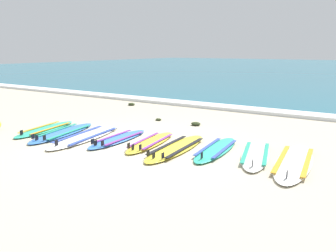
{
  "coord_description": "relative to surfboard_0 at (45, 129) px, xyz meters",
  "views": [
    {
      "loc": [
        4.42,
        -5.44,
        2.03
      ],
      "look_at": [
        0.1,
        1.23,
        0.25
      ],
      "focal_mm": 36.59,
      "sensor_mm": 36.0,
      "label": 1
    }
  ],
  "objects": [
    {
      "name": "surfboard_0",
      "position": [
        0.0,
        0.0,
        0.0
      ],
      "size": [
        0.91,
        2.13,
        0.18
      ],
      "color": "#2DB793",
      "rests_on": "ground"
    },
    {
      "name": "surfboard_7",
      "position": [
        5.26,
        0.81,
        -0.0
      ],
      "size": [
        1.05,
        2.16,
        0.18
      ],
      "color": "silver",
      "rests_on": "ground"
    },
    {
      "name": "surfboard_8",
      "position": [
        5.99,
        0.76,
        -0.0
      ],
      "size": [
        0.92,
        2.56,
        0.18
      ],
      "color": "white",
      "rests_on": "ground"
    },
    {
      "name": "surfboard_1",
      "position": [
        0.69,
        -0.02,
        0.0
      ],
      "size": [
        1.05,
        2.39,
        0.18
      ],
      "color": "#3875CC",
      "rests_on": "ground"
    },
    {
      "name": "surfboard_5",
      "position": [
        3.72,
        0.37,
        0.0
      ],
      "size": [
        0.75,
        2.36,
        0.18
      ],
      "color": "yellow",
      "rests_on": "ground"
    },
    {
      "name": "seaweed_clump_mid_sand",
      "position": [
        1.73,
        2.61,
        -0.0
      ],
      "size": [
        0.18,
        0.15,
        0.06
      ],
      "primitive_type": "ellipsoid",
      "color": "#2D381E",
      "rests_on": "ground"
    },
    {
      "name": "seaweed_clump_near_shoreline",
      "position": [
        2.96,
        2.62,
        0.01
      ],
      "size": [
        0.27,
        0.22,
        0.09
      ],
      "primitive_type": "ellipsoid",
      "color": "#2D381E",
      "rests_on": "ground"
    },
    {
      "name": "surfboard_4",
      "position": [
        3.02,
        0.44,
        0.0
      ],
      "size": [
        0.76,
        2.02,
        0.18
      ],
      "color": "yellow",
      "rests_on": "ground"
    },
    {
      "name": "seaweed_clump_by_the_boards",
      "position": [
        -0.68,
        4.34,
        0.01
      ],
      "size": [
        0.27,
        0.22,
        0.09
      ],
      "primitive_type": "ellipsoid",
      "color": "#2D381E",
      "rests_on": "ground"
    },
    {
      "name": "surfboard_3",
      "position": [
        2.23,
        0.27,
        0.0
      ],
      "size": [
        0.62,
        2.02,
        0.18
      ],
      "color": "#3875CC",
      "rests_on": "ground"
    },
    {
      "name": "surfboard_2",
      "position": [
        1.44,
        0.03,
        -0.0
      ],
      "size": [
        1.04,
        2.64,
        0.18
      ],
      "color": "white",
      "rests_on": "ground"
    },
    {
      "name": "ground_plane",
      "position": [
        2.87,
        -0.02,
        -0.04
      ],
      "size": [
        80.0,
        80.0,
        0.0
      ],
      "primitive_type": "plane",
      "color": "#B7AD93"
    },
    {
      "name": "wave_foam_strip",
      "position": [
        2.87,
        5.54,
        0.02
      ],
      "size": [
        80.0,
        0.73,
        0.11
      ],
      "primitive_type": "cube",
      "color": "white",
      "rests_on": "ground"
    },
    {
      "name": "surfboard_6",
      "position": [
        4.46,
        0.72,
        0.0
      ],
      "size": [
        0.71,
        2.09,
        0.18
      ],
      "color": "#2DB793",
      "rests_on": "ground"
    }
  ]
}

